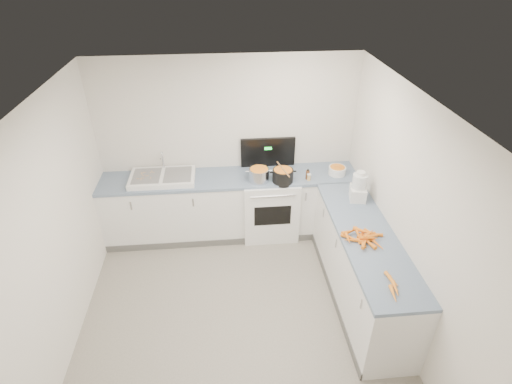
{
  "coord_description": "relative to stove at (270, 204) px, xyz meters",
  "views": [
    {
      "loc": [
        -0.09,
        -3.02,
        3.64
      ],
      "look_at": [
        0.3,
        1.1,
        1.05
      ],
      "focal_mm": 28.0,
      "sensor_mm": 36.0,
      "label": 1
    }
  ],
  "objects": [
    {
      "name": "spice_jar",
      "position": [
        0.5,
        -0.18,
        0.51
      ],
      "size": [
        0.05,
        0.05,
        0.08
      ],
      "primitive_type": "cylinder",
      "color": "#E5B266",
      "rests_on": "counter_back"
    },
    {
      "name": "peeled_carrots",
      "position": [
        0.87,
        -2.19,
        0.49
      ],
      "size": [
        0.13,
        0.38,
        0.04
      ],
      "color": "orange",
      "rests_on": "counter_right"
    },
    {
      "name": "extract_bottle",
      "position": [
        0.49,
        -0.14,
        0.53
      ],
      "size": [
        0.05,
        0.05,
        0.12
      ],
      "primitive_type": "cylinder",
      "color": "#593319",
      "rests_on": "counter_back"
    },
    {
      "name": "counter_back",
      "position": [
        -0.55,
        0.01,
        -0.0
      ],
      "size": [
        3.5,
        0.62,
        0.94
      ],
      "color": "white",
      "rests_on": "ground"
    },
    {
      "name": "peelings",
      "position": [
        -1.67,
        0.04,
        0.54
      ],
      "size": [
        0.23,
        0.25,
        0.01
      ],
      "color": "tan",
      "rests_on": "sink"
    },
    {
      "name": "wall_back",
      "position": [
        -0.55,
        0.31,
        0.78
      ],
      "size": [
        3.5,
        0.0,
        2.5
      ],
      "primitive_type": null,
      "rotation": [
        1.57,
        0.0,
        0.0
      ],
      "color": "silver",
      "rests_on": "ground"
    },
    {
      "name": "ceiling",
      "position": [
        -0.55,
        -1.69,
        2.03
      ],
      "size": [
        3.5,
        4.0,
        0.0
      ],
      "primitive_type": null,
      "rotation": [
        3.14,
        0.0,
        0.0
      ],
      "color": "silver",
      "rests_on": "ground"
    },
    {
      "name": "sink",
      "position": [
        -1.45,
        0.02,
        0.5
      ],
      "size": [
        0.86,
        0.52,
        0.31
      ],
      "color": "white",
      "rests_on": "counter_back"
    },
    {
      "name": "food_processor",
      "position": [
        1.0,
        -0.69,
        0.63
      ],
      "size": [
        0.23,
        0.26,
        0.39
      ],
      "color": "white",
      "rests_on": "counter_right"
    },
    {
      "name": "carrot_pile",
      "position": [
        0.81,
        -1.48,
        0.5
      ],
      "size": [
        0.47,
        0.37,
        0.09
      ],
      "color": "orange",
      "rests_on": "counter_right"
    },
    {
      "name": "counter_right",
      "position": [
        0.9,
        -1.39,
        -0.0
      ],
      "size": [
        0.62,
        2.2,
        0.94
      ],
      "color": "white",
      "rests_on": "ground"
    },
    {
      "name": "steel_pot",
      "position": [
        -0.17,
        -0.13,
        0.54
      ],
      "size": [
        0.32,
        0.32,
        0.2
      ],
      "primitive_type": "cylinder",
      "rotation": [
        0.0,
        0.0,
        -0.19
      ],
      "color": "silver",
      "rests_on": "stove"
    },
    {
      "name": "black_pot",
      "position": [
        0.15,
        -0.18,
        0.54
      ],
      "size": [
        0.32,
        0.32,
        0.2
      ],
      "primitive_type": "cylinder",
      "rotation": [
        0.0,
        0.0,
        -0.17
      ],
      "color": "black",
      "rests_on": "stove"
    },
    {
      "name": "stove",
      "position": [
        0.0,
        0.0,
        0.0
      ],
      "size": [
        0.76,
        0.65,
        1.36
      ],
      "color": "white",
      "rests_on": "ground"
    },
    {
      "name": "floor",
      "position": [
        -0.55,
        -1.69,
        -0.47
      ],
      "size": [
        3.5,
        4.0,
        0.0
      ],
      "primitive_type": null,
      "color": "gray",
      "rests_on": "ground"
    },
    {
      "name": "mixing_bowl",
      "position": [
        0.92,
        -0.05,
        0.52
      ],
      "size": [
        0.31,
        0.31,
        0.11
      ],
      "primitive_type": "cylinder",
      "rotation": [
        0.0,
        0.0,
        0.39
      ],
      "color": "white",
      "rests_on": "counter_back"
    },
    {
      "name": "wall_right",
      "position": [
        1.2,
        -1.69,
        0.78
      ],
      "size": [
        0.0,
        4.0,
        2.5
      ],
      "primitive_type": null,
      "rotation": [
        1.57,
        0.0,
        -1.57
      ],
      "color": "silver",
      "rests_on": "ground"
    },
    {
      "name": "wall_left",
      "position": [
        -2.3,
        -1.69,
        0.78
      ],
      "size": [
        0.0,
        4.0,
        2.5
      ],
      "primitive_type": null,
      "rotation": [
        1.57,
        0.0,
        1.57
      ],
      "color": "silver",
      "rests_on": "ground"
    },
    {
      "name": "wooden_spoon",
      "position": [
        0.15,
        -0.18,
        0.65
      ],
      "size": [
        0.11,
        0.42,
        0.02
      ],
      "primitive_type": "cylinder",
      "rotation": [
        1.57,
        0.0,
        0.23
      ],
      "color": "#AD7A47",
      "rests_on": "black_pot"
    }
  ]
}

